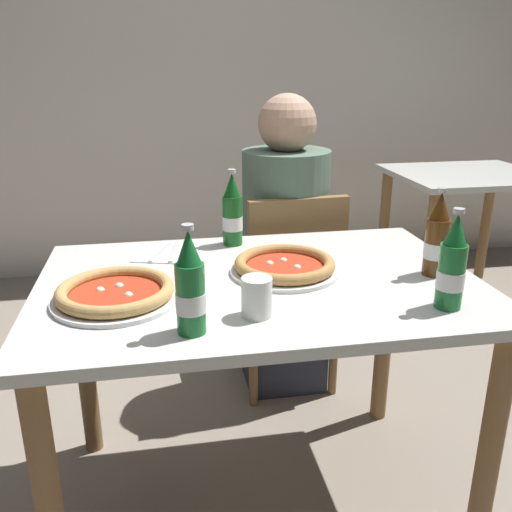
{
  "coord_description": "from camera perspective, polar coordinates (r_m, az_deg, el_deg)",
  "views": [
    {
      "loc": [
        -0.26,
        -1.37,
        1.31
      ],
      "look_at": [
        0.0,
        0.05,
        0.8
      ],
      "focal_mm": 38.3,
      "sensor_mm": 36.0,
      "label": 1
    }
  ],
  "objects": [
    {
      "name": "beer_bottle_center",
      "position": [
        1.58,
        18.37,
        1.7
      ],
      "size": [
        0.07,
        0.07,
        0.25
      ],
      "color": "#512D0F",
      "rests_on": "dining_table_main"
    },
    {
      "name": "dining_table_main",
      "position": [
        1.55,
        0.33,
        -6.36
      ],
      "size": [
        1.2,
        0.8,
        0.75
      ],
      "color": "silver",
      "rests_on": "ground_plane"
    },
    {
      "name": "napkin_with_cutlery",
      "position": [
        1.72,
        -9.27,
        0.31
      ],
      "size": [
        0.22,
        0.22,
        0.01
      ],
      "color": "white",
      "rests_on": "dining_table_main"
    },
    {
      "name": "diner_seated",
      "position": [
        2.21,
        3.02,
        0.23
      ],
      "size": [
        0.34,
        0.34,
        1.21
      ],
      "color": "#2D3342",
      "rests_on": "ground_plane"
    },
    {
      "name": "beer_bottle_extra",
      "position": [
        1.18,
        -6.89,
        -3.39
      ],
      "size": [
        0.07,
        0.07,
        0.25
      ],
      "color": "#196B2D",
      "rests_on": "dining_table_main"
    },
    {
      "name": "back_wall_tiled",
      "position": [
        3.58,
        -6.5,
        19.16
      ],
      "size": [
        7.0,
        0.1,
        2.6
      ],
      "primitive_type": "cube",
      "color": "silver",
      "rests_on": "ground_plane"
    },
    {
      "name": "pizza_marinara_far",
      "position": [
        1.4,
        -14.46,
        -3.77
      ],
      "size": [
        0.32,
        0.32,
        0.04
      ],
      "color": "white",
      "rests_on": "dining_table_main"
    },
    {
      "name": "pizza_margherita_near",
      "position": [
        1.54,
        3.01,
        -1.04
      ],
      "size": [
        0.31,
        0.31,
        0.04
      ],
      "color": "white",
      "rests_on": "dining_table_main"
    },
    {
      "name": "chair_behind_table",
      "position": [
        2.2,
        3.39,
        -2.69
      ],
      "size": [
        0.43,
        0.43,
        0.85
      ],
      "rotation": [
        0.0,
        0.0,
        3.21
      ],
      "color": "olive",
      "rests_on": "ground_plane"
    },
    {
      "name": "dining_table_background",
      "position": [
        3.26,
        21.02,
        5.4
      ],
      "size": [
        0.8,
        0.7,
        0.75
      ],
      "color": "silver",
      "rests_on": "ground_plane"
    },
    {
      "name": "beer_bottle_right",
      "position": [
        1.37,
        19.77,
        -1.09
      ],
      "size": [
        0.07,
        0.07,
        0.25
      ],
      "color": "#196B2D",
      "rests_on": "dining_table_main"
    },
    {
      "name": "paper_cup",
      "position": [
        1.27,
        0.08,
        -4.31
      ],
      "size": [
        0.07,
        0.07,
        0.09
      ],
      "primitive_type": "cylinder",
      "color": "white",
      "rests_on": "dining_table_main"
    },
    {
      "name": "beer_bottle_left",
      "position": [
        1.76,
        -2.49,
        4.46
      ],
      "size": [
        0.07,
        0.07,
        0.25
      ],
      "color": "#14591E",
      "rests_on": "dining_table_main"
    },
    {
      "name": "ground_plane",
      "position": [
        1.91,
        0.29,
        -23.8
      ],
      "size": [
        8.0,
        8.0,
        0.0
      ],
      "primitive_type": "plane",
      "color": "gray"
    }
  ]
}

